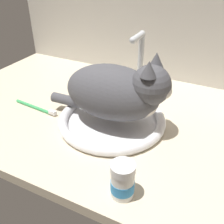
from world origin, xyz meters
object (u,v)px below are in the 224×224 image
object	(u,v)px
pill_bottle	(123,181)
toothbrush	(37,108)
faucet	(139,71)
sink_basin	(112,120)
cat	(119,92)

from	to	relation	value
pill_bottle	toothbrush	bearing A→B (deg)	154.11
faucet	toothbrush	xyz separation A→B (cm)	(-26.17, -25.43, -8.22)
sink_basin	pill_bottle	world-z (taller)	pill_bottle
faucet	pill_bottle	world-z (taller)	faucet
sink_basin	cat	xyz separation A→B (cm)	(2.17, 0.08, 10.08)
pill_bottle	toothbrush	xyz separation A→B (cm)	(-40.49, 19.65, -3.43)
toothbrush	faucet	bearing A→B (deg)	44.17
sink_basin	pill_bottle	bearing A→B (deg)	-58.81
pill_bottle	toothbrush	distance (cm)	45.14
faucet	pill_bottle	bearing A→B (deg)	-72.38
cat	pill_bottle	distance (cm)	27.64
sink_basin	toothbrush	distance (cm)	26.48
sink_basin	cat	world-z (taller)	cat
faucet	cat	world-z (taller)	cat
sink_basin	cat	size ratio (longest dim) A/B	0.86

